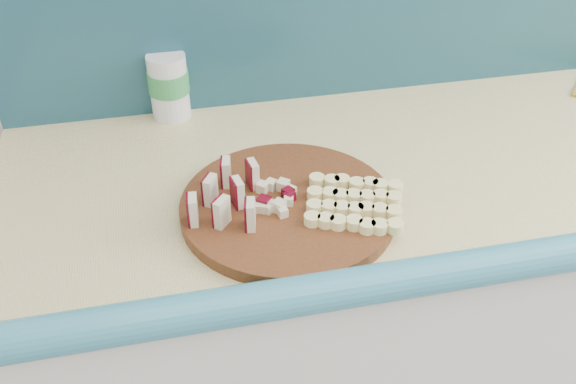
# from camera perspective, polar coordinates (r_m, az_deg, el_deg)

# --- Properties ---
(kitchen_counter) EXTENTS (2.20, 0.63, 0.91)m
(kitchen_counter) POSITION_cam_1_polar(r_m,az_deg,el_deg) (1.65, 20.07, -9.01)
(kitchen_counter) COLOR white
(kitchen_counter) RESTS_ON ground
(cutting_board) EXTENTS (0.46, 0.46, 0.02)m
(cutting_board) POSITION_cam_1_polar(r_m,az_deg,el_deg) (1.07, 0.00, -1.34)
(cutting_board) COLOR #42240E
(cutting_board) RESTS_ON kitchen_counter
(apple_wedges) EXTENTS (0.13, 0.16, 0.05)m
(apple_wedges) POSITION_cam_1_polar(r_m,az_deg,el_deg) (1.04, -5.44, -0.22)
(apple_wedges) COLOR beige
(apple_wedges) RESTS_ON cutting_board
(apple_chunks) EXTENTS (0.06, 0.06, 0.02)m
(apple_chunks) POSITION_cam_1_polar(r_m,az_deg,el_deg) (1.06, -1.21, -0.37)
(apple_chunks) COLOR beige
(apple_chunks) RESTS_ON cutting_board
(banana_slices) EXTENTS (0.19, 0.17, 0.02)m
(banana_slices) POSITION_cam_1_polar(r_m,az_deg,el_deg) (1.05, 5.94, -0.98)
(banana_slices) COLOR #F5E996
(banana_slices) RESTS_ON cutting_board
(canister) EXTENTS (0.08, 0.08, 0.13)m
(canister) POSITION_cam_1_polar(r_m,az_deg,el_deg) (1.33, -10.55, 9.34)
(canister) COLOR silver
(canister) RESTS_ON kitchen_counter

